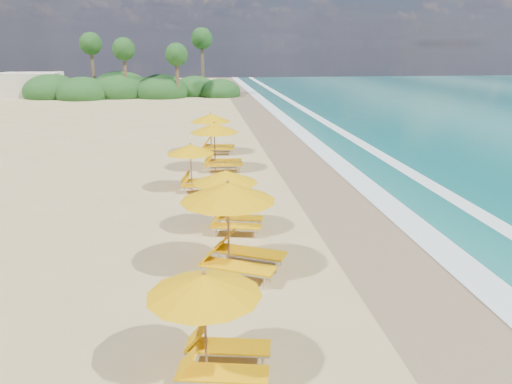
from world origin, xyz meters
TOP-DOWN VIEW (x-y plane):
  - ground at (0.00, 0.00)m, footprint 160.00×160.00m
  - wet_sand at (4.00, 0.00)m, footprint 4.00×160.00m
  - surf_foam at (6.70, 0.00)m, footprint 4.00×160.00m
  - station_1 at (-1.78, -8.18)m, footprint 2.64×2.52m
  - station_2 at (-1.02, -3.71)m, footprint 3.51×3.50m
  - station_3 at (-0.92, -0.54)m, footprint 2.68×2.58m
  - station_4 at (-2.11, 4.58)m, footprint 2.27×2.10m
  - station_5 at (-0.92, 8.09)m, footprint 2.73×2.54m
  - station_6 at (-0.99, 12.13)m, footprint 2.80×2.65m
  - treeline at (-9.94, 45.51)m, footprint 25.80×8.80m
  - beach_building at (-22.00, 48.00)m, footprint 7.00×5.00m

SIDE VIEW (x-z plane):
  - ground at x=0.00m, z-range 0.00..0.00m
  - wet_sand at x=4.00m, z-range 0.00..0.01m
  - surf_foam at x=6.70m, z-range 0.02..0.03m
  - treeline at x=-9.94m, z-range -3.87..5.86m
  - station_4 at x=-2.11m, z-range 0.13..2.23m
  - station_1 at x=-1.78m, z-range 0.13..2.33m
  - station_3 at x=-0.92m, z-range 0.13..2.33m
  - station_6 at x=-0.99m, z-range 0.14..2.54m
  - station_5 at x=-0.92m, z-range 0.15..2.62m
  - beach_building at x=-22.00m, z-range 0.00..2.80m
  - station_2 at x=-1.02m, z-range 0.16..2.82m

